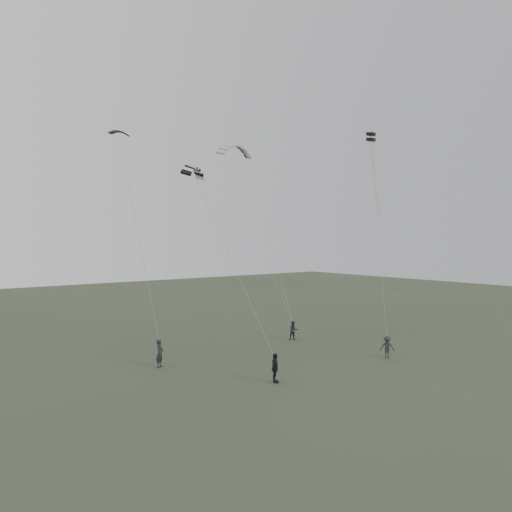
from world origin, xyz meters
TOP-DOWN VIEW (x-y plane):
  - ground at (0.00, 0.00)m, footprint 140.00×140.00m
  - flyer_left at (-7.16, 5.66)m, footprint 0.81×0.79m
  - flyer_right at (6.05, 6.87)m, footprint 0.96×0.88m
  - flyer_center at (-3.38, -1.90)m, footprint 0.89×1.12m
  - flyer_far at (7.03, -2.14)m, footprint 1.11×1.18m
  - kite_dark_small at (-7.01, 12.51)m, footprint 1.58×0.67m
  - kite_pale_large at (5.97, 15.28)m, footprint 4.34×2.06m
  - kite_striped at (-5.23, 4.41)m, footprint 2.82×2.47m
  - kite_box at (10.12, 2.01)m, footprint 0.68×0.74m

SIDE VIEW (x-z plane):
  - ground at x=0.00m, z-range 0.00..0.00m
  - flyer_far at x=7.03m, z-range 0.00..1.60m
  - flyer_right at x=6.05m, z-range 0.00..1.60m
  - flyer_center at x=-3.38m, z-range 0.00..1.77m
  - flyer_left at x=-7.16m, z-range 0.00..1.87m
  - kite_striped at x=-5.23m, z-range 12.82..14.10m
  - kite_dark_small at x=-7.01m, z-range 16.61..17.26m
  - kite_box at x=10.12m, z-range 16.59..17.34m
  - kite_pale_large at x=5.97m, z-range 16.86..18.76m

